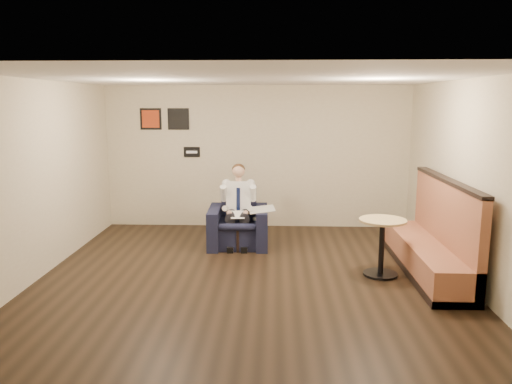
{
  "coord_description": "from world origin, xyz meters",
  "views": [
    {
      "loc": [
        0.36,
        -6.85,
        2.5
      ],
      "look_at": [
        0.05,
        1.2,
        1.03
      ],
      "focal_mm": 35.0,
      "sensor_mm": 36.0,
      "label": 1
    }
  ],
  "objects_px": {
    "side_table": "(247,236)",
    "coffee_mug": "(255,220)",
    "seated_man": "(238,209)",
    "cafe_table": "(382,247)",
    "armchair": "(238,218)",
    "banquette": "(428,227)",
    "smartphone": "(248,222)",
    "green_folder": "(246,224)"
  },
  "relations": [
    {
      "from": "coffee_mug",
      "to": "smartphone",
      "type": "bearing_deg",
      "value": -179.68
    },
    {
      "from": "armchair",
      "to": "smartphone",
      "type": "distance_m",
      "value": 0.18
    },
    {
      "from": "green_folder",
      "to": "side_table",
      "type": "bearing_deg",
      "value": 51.11
    },
    {
      "from": "coffee_mug",
      "to": "cafe_table",
      "type": "bearing_deg",
      "value": -37.91
    },
    {
      "from": "armchair",
      "to": "smartphone",
      "type": "relative_size",
      "value": 7.97
    },
    {
      "from": "side_table",
      "to": "coffee_mug",
      "type": "relative_size",
      "value": 5.79
    },
    {
      "from": "seated_man",
      "to": "smartphone",
      "type": "height_order",
      "value": "seated_man"
    },
    {
      "from": "smartphone",
      "to": "cafe_table",
      "type": "distance_m",
      "value": 2.5
    },
    {
      "from": "green_folder",
      "to": "banquette",
      "type": "bearing_deg",
      "value": -23.03
    },
    {
      "from": "seated_man",
      "to": "smartphone",
      "type": "relative_size",
      "value": 10.57
    },
    {
      "from": "smartphone",
      "to": "armchair",
      "type": "bearing_deg",
      "value": 179.64
    },
    {
      "from": "seated_man",
      "to": "smartphone",
      "type": "xyz_separation_m",
      "value": [
        0.16,
        0.15,
        -0.26
      ]
    },
    {
      "from": "green_folder",
      "to": "smartphone",
      "type": "xyz_separation_m",
      "value": [
        0.02,
        0.18,
        -0.0
      ]
    },
    {
      "from": "armchair",
      "to": "side_table",
      "type": "distance_m",
      "value": 0.36
    },
    {
      "from": "seated_man",
      "to": "smartphone",
      "type": "bearing_deg",
      "value": 41.14
    },
    {
      "from": "seated_man",
      "to": "cafe_table",
      "type": "distance_m",
      "value": 2.56
    },
    {
      "from": "armchair",
      "to": "coffee_mug",
      "type": "xyz_separation_m",
      "value": [
        0.29,
        0.02,
        -0.04
      ]
    },
    {
      "from": "armchair",
      "to": "cafe_table",
      "type": "relative_size",
      "value": 1.22
    },
    {
      "from": "cafe_table",
      "to": "seated_man",
      "type": "bearing_deg",
      "value": 148.68
    },
    {
      "from": "seated_man",
      "to": "coffee_mug",
      "type": "distance_m",
      "value": 0.39
    },
    {
      "from": "seated_man",
      "to": "side_table",
      "type": "bearing_deg",
      "value": -3.21
    },
    {
      "from": "armchair",
      "to": "smartphone",
      "type": "bearing_deg",
      "value": 5.33
    },
    {
      "from": "side_table",
      "to": "cafe_table",
      "type": "distance_m",
      "value": 2.42
    },
    {
      "from": "coffee_mug",
      "to": "smartphone",
      "type": "relative_size",
      "value": 0.68
    },
    {
      "from": "coffee_mug",
      "to": "cafe_table",
      "type": "height_order",
      "value": "cafe_table"
    },
    {
      "from": "green_folder",
      "to": "smartphone",
      "type": "height_order",
      "value": "green_folder"
    },
    {
      "from": "seated_man",
      "to": "banquette",
      "type": "relative_size",
      "value": 0.5
    },
    {
      "from": "banquette",
      "to": "armchair",
      "type": "bearing_deg",
      "value": 155.35
    },
    {
      "from": "armchair",
      "to": "banquette",
      "type": "distance_m",
      "value": 3.16
    },
    {
      "from": "armchair",
      "to": "smartphone",
      "type": "height_order",
      "value": "armchair"
    },
    {
      "from": "armchair",
      "to": "cafe_table",
      "type": "bearing_deg",
      "value": -35.42
    },
    {
      "from": "seated_man",
      "to": "green_folder",
      "type": "height_order",
      "value": "seated_man"
    },
    {
      "from": "seated_man",
      "to": "side_table",
      "type": "height_order",
      "value": "seated_man"
    },
    {
      "from": "smartphone",
      "to": "banquette",
      "type": "relative_size",
      "value": 0.05
    },
    {
      "from": "seated_man",
      "to": "cafe_table",
      "type": "height_order",
      "value": "seated_man"
    },
    {
      "from": "coffee_mug",
      "to": "smartphone",
      "type": "xyz_separation_m",
      "value": [
        -0.12,
        -0.0,
        -0.04
      ]
    },
    {
      "from": "side_table",
      "to": "cafe_table",
      "type": "bearing_deg",
      "value": -33.22
    },
    {
      "from": "coffee_mug",
      "to": "banquette",
      "type": "distance_m",
      "value": 2.92
    },
    {
      "from": "coffee_mug",
      "to": "banquette",
      "type": "bearing_deg",
      "value": -27.4
    },
    {
      "from": "armchair",
      "to": "green_folder",
      "type": "bearing_deg",
      "value": -49.49
    },
    {
      "from": "cafe_table",
      "to": "green_folder",
      "type": "bearing_deg",
      "value": 147.56
    },
    {
      "from": "side_table",
      "to": "coffee_mug",
      "type": "xyz_separation_m",
      "value": [
        0.12,
        0.15,
        0.25
      ]
    }
  ]
}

